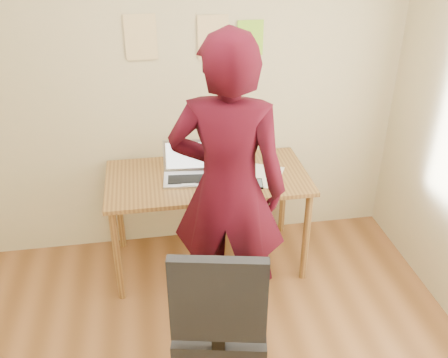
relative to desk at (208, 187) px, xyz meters
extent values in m
cube|color=beige|center=(-0.26, 0.39, 0.70)|extent=(3.50, 0.04, 2.70)
cube|color=olive|center=(0.00, 0.00, 0.07)|extent=(1.40, 0.70, 0.03)
cylinder|color=olive|center=(-0.65, -0.30, -0.30)|extent=(0.05, 0.05, 0.71)
cylinder|color=olive|center=(0.65, -0.30, -0.30)|extent=(0.05, 0.05, 0.71)
cylinder|color=olive|center=(-0.65, 0.30, -0.30)|extent=(0.05, 0.05, 0.71)
cylinder|color=olive|center=(0.65, 0.30, -0.30)|extent=(0.05, 0.05, 0.71)
cube|color=#A9AAB1|center=(-0.15, -0.04, 0.09)|extent=(0.34, 0.25, 0.01)
cube|color=black|center=(-0.15, -0.04, 0.10)|extent=(0.27, 0.15, 0.00)
cube|color=#A9AAB1|center=(-0.13, 0.10, 0.21)|extent=(0.32, 0.09, 0.22)
cube|color=white|center=(-0.13, 0.10, 0.21)|extent=(0.28, 0.07, 0.18)
cube|color=white|center=(0.39, -0.06, 0.09)|extent=(0.35, 0.39, 0.00)
cube|color=black|center=(0.32, -0.17, 0.09)|extent=(0.09, 0.14, 0.01)
cube|color=#3F4C59|center=(0.32, -0.17, 0.10)|extent=(0.07, 0.12, 0.00)
cube|color=#E9C78B|center=(-0.38, 0.36, 0.97)|extent=(0.21, 0.00, 0.30)
cube|color=#E9C78B|center=(0.10, 0.36, 0.95)|extent=(0.21, 0.00, 0.30)
cube|color=#91DC31|center=(0.36, 0.36, 0.94)|extent=(0.18, 0.00, 0.24)
cube|color=black|center=(-0.08, -1.11, -0.16)|extent=(0.56, 0.56, 0.06)
cube|color=black|center=(-0.13, -1.33, 0.18)|extent=(0.45, 0.14, 0.47)
cube|color=black|center=(-0.13, -1.32, -0.06)|extent=(0.07, 0.05, 0.13)
cylinder|color=black|center=(-0.08, -1.11, -0.42)|extent=(0.06, 0.06, 0.47)
imported|color=#3C0814|center=(0.05, -0.55, 0.29)|extent=(0.79, 0.64, 1.89)
camera|label=1|loc=(-0.38, -3.01, 1.77)|focal=40.00mm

